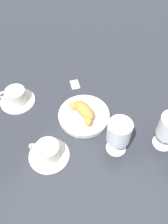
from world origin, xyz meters
TOP-DOWN VIEW (x-y plane):
  - ground_plane at (0.00, 0.00)m, footprint 2.20×2.20m
  - pastry_plate at (-0.02, 0.02)m, footprint 0.19×0.19m
  - croissant_large at (-0.01, 0.02)m, footprint 0.13×0.09m
  - coffee_cup_near at (0.25, 0.10)m, footprint 0.14×0.14m
  - coffee_cup_far at (-0.01, 0.22)m, footprint 0.14×0.14m
  - juice_glass_left at (-0.18, 0.07)m, footprint 0.08×0.08m
  - sugar_packet at (0.11, -0.10)m, footprint 0.06×0.06m

SIDE VIEW (x-z plane):
  - ground_plane at x=0.00m, z-range 0.00..0.00m
  - sugar_packet at x=0.11m, z-range 0.00..0.01m
  - pastry_plate at x=-0.02m, z-range 0.00..0.02m
  - coffee_cup_near at x=0.25m, z-range 0.00..0.06m
  - coffee_cup_far at x=-0.01m, z-range 0.00..0.06m
  - croissant_large at x=-0.01m, z-range 0.02..0.06m
  - juice_glass_left at x=-0.18m, z-range 0.02..0.16m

